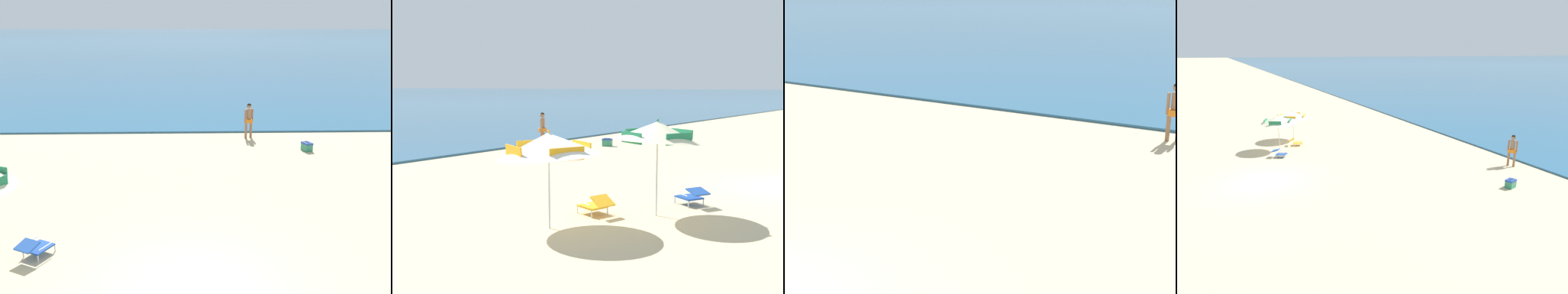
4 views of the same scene
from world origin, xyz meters
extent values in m
plane|color=#D1BA8E|center=(0.00, 0.00, 0.00)|extent=(800.00, 800.00, 0.00)
cylinder|color=silver|center=(-5.31, 1.71, 1.14)|extent=(0.04, 0.04, 2.28)
cone|color=beige|center=(-5.31, 1.71, 2.05)|extent=(2.62, 2.59, 0.65)
cube|color=#1E724C|center=(-5.02, 2.42, 1.94)|extent=(0.71, 0.33, 0.26)
cube|color=#1E724C|center=(-6.01, 2.00, 1.94)|extent=(0.33, 0.71, 0.26)
cube|color=#1E724C|center=(-5.60, 1.01, 1.94)|extent=(0.71, 0.33, 0.26)
cube|color=#1E724C|center=(-4.60, 1.42, 1.94)|extent=(0.33, 0.71, 0.26)
sphere|color=#1E724C|center=(-5.31, 1.71, 2.31)|extent=(0.06, 0.06, 0.06)
cylinder|color=silver|center=(-7.65, 3.09, 1.06)|extent=(0.04, 0.04, 2.12)
cone|color=white|center=(-7.65, 3.09, 1.86)|extent=(2.69, 2.72, 0.67)
cube|color=orange|center=(-7.34, 3.84, 1.75)|extent=(0.76, 0.35, 0.28)
cube|color=orange|center=(-8.40, 3.40, 1.75)|extent=(0.35, 0.76, 0.28)
cube|color=orange|center=(-7.96, 2.34, 1.75)|extent=(0.76, 0.35, 0.28)
cube|color=orange|center=(-6.90, 2.78, 1.75)|extent=(0.35, 0.76, 0.28)
sphere|color=orange|center=(-7.65, 3.09, 2.15)|extent=(0.06, 0.06, 0.06)
cube|color=gold|center=(-6.11, 3.04, 0.20)|extent=(0.67, 0.72, 0.04)
cube|color=gold|center=(-6.22, 2.66, 0.40)|extent=(0.58, 0.51, 0.23)
cylinder|color=silver|center=(-6.26, 3.38, 0.09)|extent=(0.03, 0.03, 0.18)
cylinder|color=silver|center=(-5.79, 3.24, 0.09)|extent=(0.03, 0.03, 0.18)
cylinder|color=silver|center=(-6.42, 2.83, 0.09)|extent=(0.03, 0.03, 0.18)
cylinder|color=silver|center=(-5.95, 2.70, 0.09)|extent=(0.03, 0.03, 0.18)
cylinder|color=silver|center=(-6.38, 3.12, 0.32)|extent=(0.17, 0.53, 0.02)
cylinder|color=silver|center=(-5.84, 2.96, 0.32)|extent=(0.17, 0.53, 0.02)
cube|color=#1E4799|center=(-3.81, 1.55, 0.20)|extent=(0.73, 0.77, 0.04)
cube|color=#1E4799|center=(-3.97, 1.23, 0.42)|extent=(0.63, 0.59, 0.14)
cylinder|color=silver|center=(-3.90, 1.91, 0.09)|extent=(0.03, 0.03, 0.18)
cylinder|color=silver|center=(-3.46, 1.69, 0.09)|extent=(0.03, 0.03, 0.18)
cylinder|color=silver|center=(-4.16, 1.40, 0.09)|extent=(0.03, 0.03, 0.18)
cylinder|color=silver|center=(-3.72, 1.18, 0.09)|extent=(0.03, 0.03, 0.18)
cylinder|color=silver|center=(-4.06, 1.67, 0.32)|extent=(0.26, 0.49, 0.02)
cylinder|color=silver|center=(-3.56, 1.42, 0.32)|extent=(0.26, 0.49, 0.02)
cylinder|color=#8C6042|center=(3.29, 12.91, 0.44)|extent=(0.13, 0.13, 0.87)
cylinder|color=#8C6042|center=(3.02, 12.76, 0.44)|extent=(0.13, 0.13, 0.87)
cylinder|color=orange|center=(3.15, 12.83, 0.89)|extent=(0.44, 0.44, 0.18)
cylinder|color=#8C6042|center=(3.15, 12.83, 1.18)|extent=(0.24, 0.24, 0.62)
cylinder|color=#8C6042|center=(3.35, 12.94, 1.17)|extent=(0.09, 0.09, 0.66)
cylinder|color=#8C6042|center=(2.96, 12.73, 1.17)|extent=(0.09, 0.09, 0.66)
sphere|color=#8C6042|center=(3.15, 12.83, 1.65)|extent=(0.24, 0.24, 0.24)
sphere|color=black|center=(3.15, 12.83, 1.68)|extent=(0.22, 0.22, 0.22)
cube|color=#2D7F5B|center=(5.50, 10.43, 0.16)|extent=(0.47, 0.56, 0.32)
cube|color=navy|center=(5.50, 10.43, 0.36)|extent=(0.49, 0.58, 0.08)
cylinder|color=black|center=(5.50, 10.43, 0.42)|extent=(0.13, 0.33, 0.02)
camera|label=1|loc=(-0.16, -7.95, 5.52)|focal=38.58mm
camera|label=2|loc=(-15.66, -3.83, 3.11)|focal=45.31mm
camera|label=3|loc=(6.64, -3.97, 4.47)|focal=50.50mm
camera|label=4|loc=(16.55, -1.64, 6.13)|focal=31.70mm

